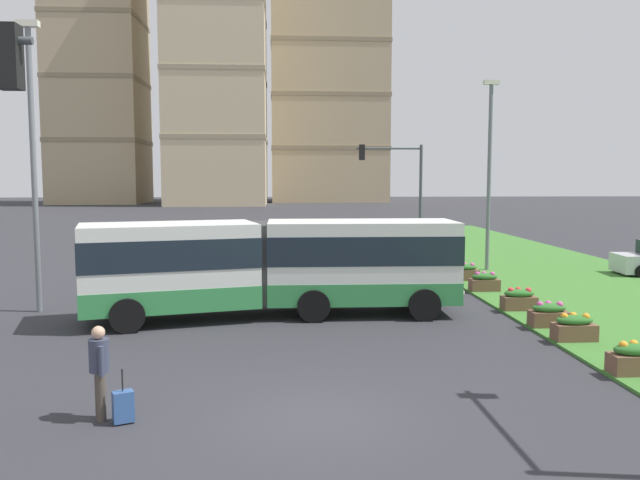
{
  "coord_description": "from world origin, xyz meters",
  "views": [
    {
      "loc": [
        -0.67,
        -11.49,
        4.42
      ],
      "look_at": [
        0.81,
        11.1,
        2.2
      ],
      "focal_mm": 36.39,
      "sensor_mm": 36.0,
      "label": 1
    }
  ],
  "objects_px": {
    "flower_planter_2": "(549,314)",
    "flower_planter_3": "(519,299)",
    "apartment_tower_centre": "(328,76)",
    "apartment_tower_west": "(98,53)",
    "flower_planter_5": "(465,272)",
    "streetlight_left": "(33,155)",
    "articulated_bus": "(274,265)",
    "flower_planter_1": "(574,327)",
    "traffic_light_far_right": "(400,182)",
    "streetlight_median": "(489,167)",
    "pedestrian_crossing": "(99,366)",
    "flower_planter_0": "(635,358)",
    "flower_planter_4": "(484,282)",
    "apartment_tower_westcentre": "(217,47)",
    "rolling_suitcase": "(123,406)"
  },
  "relations": [
    {
      "from": "articulated_bus",
      "to": "flower_planter_2",
      "type": "xyz_separation_m",
      "value": [
        7.98,
        -2.24,
        -1.23
      ]
    },
    {
      "from": "flower_planter_2",
      "to": "flower_planter_3",
      "type": "relative_size",
      "value": 1.0
    },
    {
      "from": "flower_planter_3",
      "to": "streetlight_left",
      "type": "height_order",
      "value": "streetlight_left"
    },
    {
      "from": "flower_planter_4",
      "to": "apartment_tower_west",
      "type": "height_order",
      "value": "apartment_tower_west"
    },
    {
      "from": "streetlight_left",
      "to": "flower_planter_4",
      "type": "bearing_deg",
      "value": 8.92
    },
    {
      "from": "flower_planter_0",
      "to": "apartment_tower_westcentre",
      "type": "distance_m",
      "value": 96.18
    },
    {
      "from": "traffic_light_far_right",
      "to": "streetlight_median",
      "type": "relative_size",
      "value": 0.69
    },
    {
      "from": "flower_planter_2",
      "to": "flower_planter_4",
      "type": "height_order",
      "value": "same"
    },
    {
      "from": "streetlight_left",
      "to": "flower_planter_1",
      "type": "bearing_deg",
      "value": -17.91
    },
    {
      "from": "articulated_bus",
      "to": "flower_planter_5",
      "type": "bearing_deg",
      "value": 38.07
    },
    {
      "from": "pedestrian_crossing",
      "to": "rolling_suitcase",
      "type": "xyz_separation_m",
      "value": [
        0.45,
        -0.2,
        -0.69
      ]
    },
    {
      "from": "pedestrian_crossing",
      "to": "apartment_tower_westcentre",
      "type": "xyz_separation_m",
      "value": [
        -6.1,
        93.28,
        23.68
      ]
    },
    {
      "from": "flower_planter_0",
      "to": "apartment_tower_west",
      "type": "distance_m",
      "value": 106.82
    },
    {
      "from": "pedestrian_crossing",
      "to": "apartment_tower_west",
      "type": "bearing_deg",
      "value": 104.76
    },
    {
      "from": "traffic_light_far_right",
      "to": "streetlight_median",
      "type": "bearing_deg",
      "value": -49.72
    },
    {
      "from": "flower_planter_2",
      "to": "apartment_tower_centre",
      "type": "xyz_separation_m",
      "value": [
        1.18,
        98.95,
        21.83
      ]
    },
    {
      "from": "streetlight_median",
      "to": "flower_planter_2",
      "type": "bearing_deg",
      "value": -99.44
    },
    {
      "from": "flower_planter_2",
      "to": "flower_planter_5",
      "type": "relative_size",
      "value": 1.0
    },
    {
      "from": "flower_planter_1",
      "to": "traffic_light_far_right",
      "type": "height_order",
      "value": "traffic_light_far_right"
    },
    {
      "from": "articulated_bus",
      "to": "flower_planter_5",
      "type": "distance_m",
      "value": 10.21
    },
    {
      "from": "pedestrian_crossing",
      "to": "flower_planter_1",
      "type": "bearing_deg",
      "value": 23.2
    },
    {
      "from": "rolling_suitcase",
      "to": "streetlight_left",
      "type": "relative_size",
      "value": 0.1
    },
    {
      "from": "flower_planter_2",
      "to": "flower_planter_0",
      "type": "bearing_deg",
      "value": -90.0
    },
    {
      "from": "articulated_bus",
      "to": "flower_planter_0",
      "type": "xyz_separation_m",
      "value": [
        7.98,
        -6.8,
        -1.23
      ]
    },
    {
      "from": "streetlight_median",
      "to": "traffic_light_far_right",
      "type": "bearing_deg",
      "value": 130.28
    },
    {
      "from": "streetlight_left",
      "to": "rolling_suitcase",
      "type": "bearing_deg",
      "value": -63.32
    },
    {
      "from": "rolling_suitcase",
      "to": "flower_planter_0",
      "type": "xyz_separation_m",
      "value": [
        10.65,
        2.01,
        0.11
      ]
    },
    {
      "from": "traffic_light_far_right",
      "to": "apartment_tower_west",
      "type": "bearing_deg",
      "value": 114.81
    },
    {
      "from": "rolling_suitcase",
      "to": "flower_planter_5",
      "type": "bearing_deg",
      "value": 54.72
    },
    {
      "from": "flower_planter_3",
      "to": "apartment_tower_centre",
      "type": "height_order",
      "value": "apartment_tower_centre"
    },
    {
      "from": "articulated_bus",
      "to": "pedestrian_crossing",
      "type": "height_order",
      "value": "articulated_bus"
    },
    {
      "from": "flower_planter_3",
      "to": "apartment_tower_centre",
      "type": "xyz_separation_m",
      "value": [
        1.18,
        96.59,
        21.83
      ]
    },
    {
      "from": "traffic_light_far_right",
      "to": "apartment_tower_westcentre",
      "type": "relative_size",
      "value": 0.12
    },
    {
      "from": "articulated_bus",
      "to": "pedestrian_crossing",
      "type": "bearing_deg",
      "value": -109.94
    },
    {
      "from": "flower_planter_0",
      "to": "traffic_light_far_right",
      "type": "distance_m",
      "value": 20.4
    },
    {
      "from": "flower_planter_1",
      "to": "pedestrian_crossing",
      "type": "bearing_deg",
      "value": -156.8
    },
    {
      "from": "apartment_tower_centre",
      "to": "flower_planter_0",
      "type": "bearing_deg",
      "value": -90.65
    },
    {
      "from": "articulated_bus",
      "to": "rolling_suitcase",
      "type": "xyz_separation_m",
      "value": [
        -2.67,
        -8.81,
        -1.34
      ]
    },
    {
      "from": "pedestrian_crossing",
      "to": "traffic_light_far_right",
      "type": "height_order",
      "value": "traffic_light_far_right"
    },
    {
      "from": "flower_planter_1",
      "to": "apartment_tower_west",
      "type": "bearing_deg",
      "value": 111.53
    },
    {
      "from": "flower_planter_3",
      "to": "apartment_tower_westcentre",
      "type": "bearing_deg",
      "value": 101.5
    },
    {
      "from": "articulated_bus",
      "to": "flower_planter_2",
      "type": "relative_size",
      "value": 10.91
    },
    {
      "from": "flower_planter_1",
      "to": "streetlight_left",
      "type": "xyz_separation_m",
      "value": [
        -15.69,
        5.07,
        4.68
      ]
    },
    {
      "from": "flower_planter_0",
      "to": "flower_planter_2",
      "type": "bearing_deg",
      "value": 90.0
    },
    {
      "from": "flower_planter_4",
      "to": "pedestrian_crossing",
      "type": "bearing_deg",
      "value": -132.08
    },
    {
      "from": "flower_planter_3",
      "to": "streetlight_median",
      "type": "height_order",
      "value": "streetlight_median"
    },
    {
      "from": "flower_planter_3",
      "to": "apartment_tower_west",
      "type": "relative_size",
      "value": 0.02
    },
    {
      "from": "streetlight_median",
      "to": "flower_planter_3",
      "type": "bearing_deg",
      "value": -101.84
    },
    {
      "from": "articulated_bus",
      "to": "streetlight_median",
      "type": "xyz_separation_m",
      "value": [
        9.88,
        9.19,
        3.19
      ]
    },
    {
      "from": "apartment_tower_west",
      "to": "apartment_tower_westcentre",
      "type": "relative_size",
      "value": 0.99
    }
  ]
}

